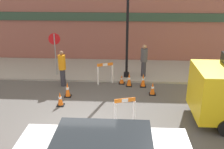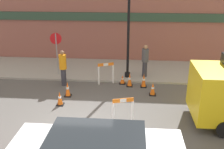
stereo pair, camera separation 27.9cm
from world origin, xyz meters
TOP-DOWN VIEW (x-y plane):
  - ground_plane at (0.00, 0.00)m, footprint 60.00×60.00m
  - sidewalk_slab at (0.00, 6.32)m, footprint 18.00×3.63m
  - storefront_facade at (0.00, 8.21)m, footprint 18.00×0.22m
  - streetlamp_post at (1.53, 5.12)m, footprint 0.44×0.44m
  - stop_sign at (-2.23, 5.22)m, footprint 0.60×0.12m
  - barricade_0 at (1.49, 0.54)m, footprint 0.78×0.35m
  - barricade_1 at (0.47, 4.35)m, footprint 0.81×0.41m
  - traffic_cone_0 at (2.74, 3.16)m, footprint 0.30×0.30m
  - traffic_cone_1 at (1.67, 4.11)m, footprint 0.30×0.30m
  - traffic_cone_2 at (2.36, 4.07)m, footprint 0.30×0.30m
  - traffic_cone_3 at (-1.09, 2.73)m, footprint 0.30×0.30m
  - traffic_cone_4 at (1.30, 4.40)m, footprint 0.30×0.30m
  - traffic_cone_5 at (-1.22, 1.86)m, footprint 0.30×0.30m
  - person_worker at (-1.59, 3.96)m, footprint 0.48×0.48m
  - person_pedestrian at (2.43, 5.27)m, footprint 0.44×0.44m

SIDE VIEW (x-z plane):
  - ground_plane at x=0.00m, z-range 0.00..0.00m
  - sidewalk_slab at x=0.00m, z-range 0.00..0.10m
  - traffic_cone_4 at x=1.30m, z-range -0.01..0.45m
  - traffic_cone_5 at x=-1.22m, z-range -0.01..0.60m
  - traffic_cone_0 at x=2.74m, z-range -0.01..0.61m
  - traffic_cone_2 at x=2.36m, z-range -0.01..0.68m
  - traffic_cone_3 at x=-1.09m, z-range -0.01..0.69m
  - traffic_cone_1 at x=1.67m, z-range -0.01..0.69m
  - barricade_0 at x=1.49m, z-range 0.03..1.08m
  - barricade_1 at x=0.47m, z-range 0.04..1.13m
  - person_worker at x=-1.59m, z-range 0.07..1.85m
  - person_pedestrian at x=2.43m, z-range 0.17..1.88m
  - stop_sign at x=-2.23m, z-range 0.49..2.75m
  - storefront_facade at x=0.00m, z-range 0.00..5.50m
  - streetlamp_post at x=1.53m, z-range 0.86..6.19m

